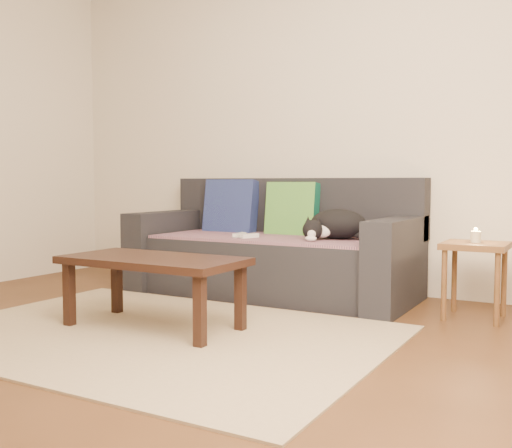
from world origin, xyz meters
name	(u,v)px	position (x,y,z in m)	size (l,w,h in m)	color
ground	(135,342)	(0.00, 0.00, 0.00)	(4.50, 4.50, 0.00)	brown
back_wall	(300,124)	(0.00, 2.00, 1.30)	(4.50, 0.04, 2.60)	beige
sofa	(275,253)	(0.00, 1.57, 0.31)	(2.10, 0.94, 0.87)	#232328
throw_blanket	(269,238)	(0.00, 1.48, 0.43)	(1.66, 0.74, 0.02)	#40274A
cushion_navy	(231,208)	(-0.49, 1.74, 0.63)	(0.45, 0.11, 0.45)	#171456
cushion_green	(292,209)	(0.06, 1.74, 0.63)	(0.41, 0.10, 0.41)	#0C503F
cat	(336,225)	(0.51, 1.52, 0.54)	(0.51, 0.50, 0.21)	black
wii_remote_a	(239,235)	(-0.16, 1.32, 0.46)	(0.15, 0.04, 0.03)	white
wii_remote_b	(250,236)	(-0.06, 1.31, 0.46)	(0.15, 0.04, 0.03)	white
side_table	(475,256)	(1.45, 1.45, 0.39)	(0.38, 0.38, 0.47)	brown
candle	(476,236)	(1.45, 1.45, 0.51)	(0.06, 0.06, 0.09)	beige
rug	(154,334)	(0.00, 0.15, 0.01)	(2.50, 1.80, 0.01)	tan
coffee_table	(153,266)	(-0.09, 0.26, 0.36)	(1.04, 0.52, 0.42)	black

